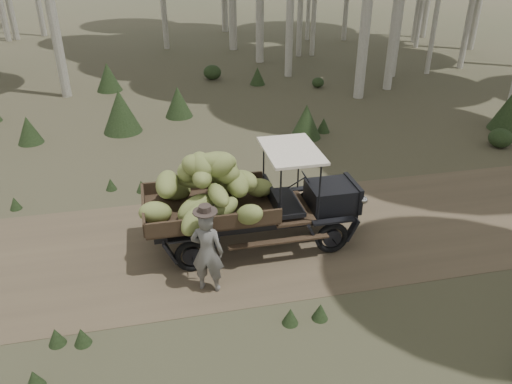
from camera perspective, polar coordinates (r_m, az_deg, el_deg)
The scene contains 5 objects.
ground at distance 10.08m, azimuth -10.21°, elevation -6.63°, with size 120.00×120.00×0.00m, color #473D2B.
dirt_track at distance 10.08m, azimuth -10.22°, elevation -6.61°, with size 70.00×4.00×0.01m, color brown.
banana_truck at distance 9.46m, azimuth -2.94°, elevation 0.18°, with size 4.45×2.14×2.17m.
farmer at distance 8.56m, azimuth -5.59°, elevation -6.74°, with size 0.66×0.55×1.69m.
undergrowth at distance 9.87m, azimuth 1.28°, elevation -3.49°, with size 23.31×23.78×1.32m.
Camera 1 is at (-0.02, -8.33, 5.68)m, focal length 35.00 mm.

